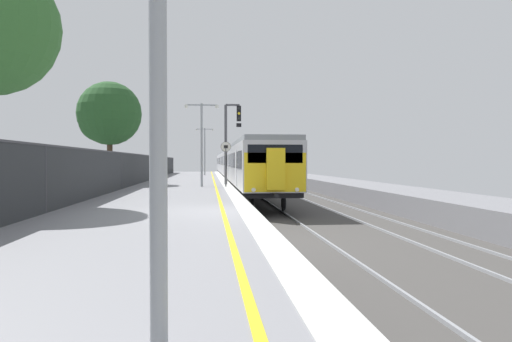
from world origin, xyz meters
The scene contains 8 objects.
ground centered at (2.64, 0.00, -0.61)m, with size 17.40×110.00×1.21m.
commuter_train_at_platform centered at (2.10, 36.30, 1.27)m, with size 2.83×61.14×3.81m.
signal_gantry centered at (0.61, 16.38, 3.25)m, with size 1.10×0.24×5.21m.
speed_limit_sign centered at (0.25, 13.62, 1.69)m, with size 0.59×0.08×2.65m.
platform_lamp_mid centered at (-1.17, 13.89, 2.95)m, with size 2.00×0.20×4.93m.
platform_lamp_far centered at (-1.17, 38.06, 3.08)m, with size 2.00×0.20×5.17m.
platform_back_fence centered at (-5.45, 0.00, 1.04)m, with size 0.07×99.00×1.99m.
background_tree_centre centered at (-7.40, 17.80, 4.54)m, with size 4.19×4.19×6.77m.
Camera 1 is at (-0.78, -13.98, 1.49)m, focal length 32.84 mm.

